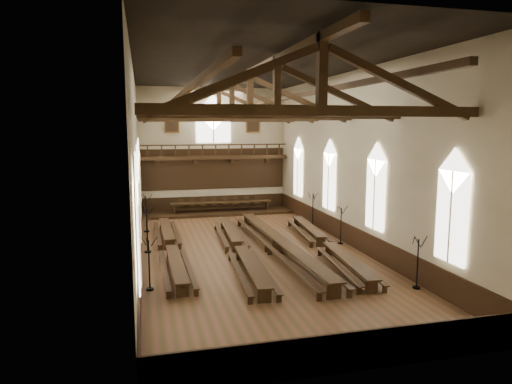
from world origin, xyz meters
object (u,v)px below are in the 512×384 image
candelabrum_left_near (150,274)px  candelabrum_right_far (313,217)px  refectory_row_c (280,242)px  high_table (221,203)px  candelabrum_left_mid (147,238)px  refectory_row_a (171,245)px  refectory_row_d (326,243)px  dais (222,212)px  candelabrum_right_near (417,273)px  candelabrum_right_mid (341,232)px  candelabrum_left_far (146,220)px  refectory_row_b (240,247)px

candelabrum_left_near → candelabrum_right_far: 14.76m
refectory_row_c → high_table: size_ratio=1.85×
candelabrum_left_mid → refectory_row_a: bearing=-27.3°
refectory_row_d → refectory_row_a: bearing=169.9°
dais → refectory_row_d: bearing=-73.2°
refectory_row_a → refectory_row_c: 5.95m
candelabrum_right_near → dais: bearing=105.4°
refectory_row_a → candelabrum_right_near: candelabrum_right_near is taller
refectory_row_d → dais: 12.98m
dais → candelabrum_right_far: size_ratio=4.70×
high_table → candelabrum_right_near: bearing=-74.6°
candelabrum_left_near → candelabrum_right_near: candelabrum_left_near is taller
refectory_row_a → candelabrum_left_near: bearing=-102.7°
candelabrum_right_far → high_table: bearing=128.4°
refectory_row_a → candelabrum_left_near: 5.51m
high_table → candelabrum_right_mid: 12.30m
candelabrum_right_far → candelabrum_left_far: bearing=172.9°
candelabrum_right_near → candelabrum_left_mid: bearing=142.3°
dais → refectory_row_b: bearing=-95.2°
high_table → refectory_row_c: bearing=-84.5°
candelabrum_left_mid → candelabrum_left_near: bearing=-90.0°
high_table → refectory_row_b: bearing=-95.2°
candelabrum_left_near → candelabrum_right_mid: size_ratio=1.01×
high_table → candelabrum_left_mid: size_ratio=3.05×
high_table → candelabrum_left_near: size_ratio=3.47×
candelabrum_right_far → candelabrum_left_mid: bearing=-161.5°
refectory_row_a → candelabrum_right_near: size_ratio=5.95×
candelabrum_right_mid → refectory_row_d: bearing=-139.1°
refectory_row_c → candelabrum_left_near: (-7.05, -4.22, 0.12)m
candelabrum_left_near → high_table: bearing=70.1°
candelabrum_left_near → candelabrum_left_far: bearing=90.0°
candelabrum_left_far → candelabrum_right_near: candelabrum_left_far is taller
candelabrum_left_far → candelabrum_right_near: size_ratio=1.11×
dais → candelabrum_left_near: candelabrum_left_near is taller
refectory_row_c → candelabrum_right_far: 6.83m
candelabrum_right_near → candelabrum_right_mid: (0.00, 7.74, -0.01)m
refectory_row_c → dais: 12.14m
candelabrum_left_near → candelabrum_right_mid: bearing=24.9°
high_table → candelabrum_right_near: candelabrum_right_near is taller
refectory_row_b → candelabrum_right_near: bearing=-46.4°
refectory_row_d → candelabrum_right_far: size_ratio=5.69×
refectory_row_d → candelabrum_left_far: size_ratio=5.42×
high_table → candelabrum_right_far: candelabrum_right_far is taller
candelabrum_right_mid → candelabrum_right_far: 4.57m
refectory_row_c → candelabrum_right_far: size_ratio=6.13×
refectory_row_b → high_table: high_table is taller
refectory_row_d → candelabrum_right_near: size_ratio=6.00×
candelabrum_left_mid → candelabrum_right_mid: 11.13m
high_table → candelabrum_right_far: size_ratio=3.31×
candelabrum_left_far → dais: bearing=41.3°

